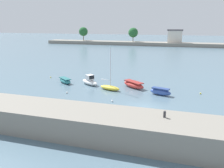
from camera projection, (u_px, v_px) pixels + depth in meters
The scene contains 13 objects.
ground_plane at pixel (143, 108), 29.89m from camera, with size 400.00×400.00×0.00m, color slate.
seawall_embankment at pixel (129, 128), 21.35m from camera, with size 61.90×5.05×2.50m, color gray.
mooring_bollard at pixel (165, 114), 20.59m from camera, with size 0.23×0.23×0.61m, color #2D2D33.
moored_boat_0 at pixel (65, 81), 42.34m from camera, with size 3.75×3.26×0.95m.
moored_boat_1 at pixel (90, 81), 41.18m from camera, with size 4.26×3.52×1.82m.
moored_boat_2 at pixel (110, 87), 37.92m from camera, with size 3.96×2.32×6.98m.
moored_boat_3 at pixel (134, 85), 39.24m from camera, with size 4.68×4.00×1.13m.
moored_boat_4 at pixel (160, 92), 35.21m from camera, with size 3.51×1.94×1.13m.
mooring_buoy_0 at pixel (200, 93), 35.73m from camera, with size 0.24×0.24×0.24m, color yellow.
mooring_buoy_1 at pixel (51, 77), 46.52m from camera, with size 0.24×0.24×0.24m, color yellow.
mooring_buoy_2 at pixel (112, 101), 32.26m from camera, with size 0.27×0.27×0.27m, color white.
mooring_buoy_3 at pixel (67, 93), 36.07m from camera, with size 0.29×0.29×0.29m, color white.
distant_shoreline at pixel (178, 42), 110.54m from camera, with size 132.50×8.39×8.88m.
Camera 1 is at (4.05, -28.07, 10.78)m, focal length 36.43 mm.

